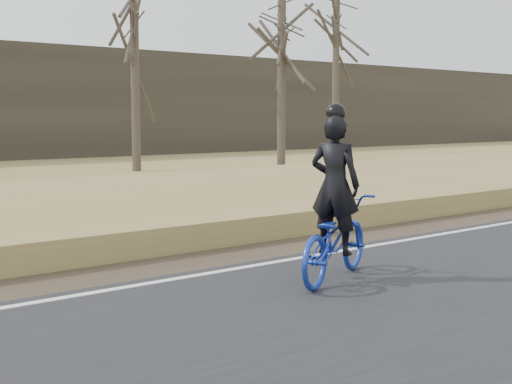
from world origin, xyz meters
TOP-DOWN VIEW (x-y plane):
  - ground at (0.00, 0.00)m, footprint 120.00×120.00m
  - road at (0.00, -2.50)m, footprint 120.00×6.00m
  - edge_line at (0.00, 0.20)m, footprint 120.00×0.12m
  - shoulder at (0.00, 1.20)m, footprint 120.00×1.60m
  - embankment at (0.00, 4.20)m, footprint 120.00×5.00m
  - ballast at (0.00, 8.00)m, footprint 120.00×3.00m
  - railroad at (0.00, 8.00)m, footprint 120.00×2.40m
  - cyclist at (-0.59, -1.15)m, footprint 2.22×1.52m
  - bare_tree_center at (7.28, 18.05)m, footprint 0.36×0.36m
  - bare_tree_right at (12.50, 15.01)m, footprint 0.36×0.36m
  - bare_tree_far_right at (19.71, 18.98)m, footprint 0.36×0.36m

SIDE VIEW (x-z plane):
  - ground at x=0.00m, z-range 0.00..0.00m
  - shoulder at x=0.00m, z-range 0.00..0.04m
  - road at x=0.00m, z-range 0.00..0.06m
  - edge_line at x=0.00m, z-range 0.06..0.07m
  - embankment at x=0.00m, z-range 0.00..0.44m
  - ballast at x=0.00m, z-range 0.00..0.45m
  - railroad at x=0.00m, z-range 0.38..0.67m
  - cyclist at x=-0.59m, z-range -0.37..1.97m
  - bare_tree_right at x=12.50m, z-range 0.00..7.47m
  - bare_tree_far_right at x=19.71m, z-range 0.00..8.54m
  - bare_tree_center at x=7.28m, z-range 0.00..8.62m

